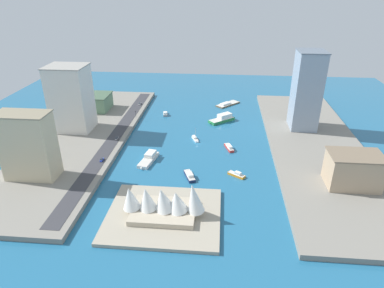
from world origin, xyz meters
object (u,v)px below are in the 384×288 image
object	(u,v)px
sedan_silver	(117,138)
terminal_long_green	(91,102)
traffic_light_waterfront	(136,113)
ferry_green_doubledeck	(223,119)
barge_flat_brown	(227,104)
office_block_beige	(28,146)
van_white	(140,104)
sailboat_small_white	(195,139)
ferry_white_commuter	(149,158)
yacht_sleek_gray	(165,114)
tower_tall_glass	(307,91)
patrol_launch_navy	(189,175)
opera_landmark	(164,203)
tugboat_red	(229,147)
hotel_broad_white	(71,98)
apartment_midrise_tan	(353,170)
hatchback_blue	(102,160)
water_taxi_orange	(237,174)

from	to	relation	value
sedan_silver	terminal_long_green	bearing A→B (deg)	-56.24
traffic_light_waterfront	ferry_green_doubledeck	bearing A→B (deg)	-175.69
barge_flat_brown	traffic_light_waterfront	bearing A→B (deg)	31.46
office_block_beige	van_white	xyz separation A→B (m)	(-35.92, -142.40, -20.67)
terminal_long_green	traffic_light_waterfront	xyz separation A→B (m)	(-47.97, 18.12, -3.05)
sailboat_small_white	ferry_white_commuter	world-z (taller)	sailboat_small_white
yacht_sleek_gray	tower_tall_glass	world-z (taller)	tower_tall_glass
patrol_launch_navy	opera_landmark	distance (m)	44.15
patrol_launch_navy	office_block_beige	size ratio (longest dim) A/B	0.37
tugboat_red	sedan_silver	xyz separation A→B (m)	(88.87, -2.40, 2.79)
ferry_green_doubledeck	hotel_broad_white	distance (m)	132.61
traffic_light_waterfront	opera_landmark	distance (m)	145.37
traffic_light_waterfront	opera_landmark	size ratio (longest dim) A/B	0.14
office_block_beige	terminal_long_green	bearing A→B (deg)	-86.55
apartment_midrise_tan	sedan_silver	world-z (taller)	apartment_midrise_tan
yacht_sleek_gray	hatchback_blue	xyz separation A→B (m)	(28.44, 100.67, 2.87)
water_taxi_orange	apartment_midrise_tan	distance (m)	71.18
patrol_launch_navy	sedan_silver	distance (m)	78.04
patrol_launch_navy	office_block_beige	xyz separation A→B (m)	(99.24, 12.53, 23.51)
patrol_launch_navy	hatchback_blue	size ratio (longest dim) A/B	3.35
terminal_long_green	traffic_light_waterfront	world-z (taller)	terminal_long_green
patrol_launch_navy	tower_tall_glass	xyz separation A→B (m)	(-88.36, -85.65, 34.14)
tugboat_red	ferry_green_doubledeck	distance (m)	56.72
ferry_white_commuter	office_block_beige	size ratio (longest dim) A/B	0.60
sedan_silver	ferry_green_doubledeck	bearing A→B (deg)	-147.05
yacht_sleek_gray	terminal_long_green	world-z (taller)	terminal_long_green
sailboat_small_white	yacht_sleek_gray	distance (m)	62.93
sailboat_small_white	ferry_green_doubledeck	bearing A→B (deg)	-117.24
yacht_sleek_gray	tower_tall_glass	xyz separation A→B (m)	(-122.57, 25.89, 34.18)
apartment_midrise_tan	opera_landmark	world-z (taller)	apartment_midrise_tan
ferry_green_doubledeck	van_white	size ratio (longest dim) A/B	4.90
ferry_green_doubledeck	office_block_beige	xyz separation A→B (m)	(120.07, 113.15, 22.30)
patrol_launch_navy	apartment_midrise_tan	world-z (taller)	apartment_midrise_tan
yacht_sleek_gray	sedan_silver	distance (m)	70.93
apartment_midrise_tan	hatchback_blue	world-z (taller)	apartment_midrise_tan
patrol_launch_navy	traffic_light_waterfront	size ratio (longest dim) A/B	2.49
tugboat_red	patrol_launch_navy	distance (m)	51.43
tower_tall_glass	van_white	distance (m)	161.07
yacht_sleek_gray	patrol_launch_navy	bearing A→B (deg)	107.05
patrol_launch_navy	tugboat_red	bearing A→B (deg)	-120.78
terminal_long_green	ferry_green_doubledeck	bearing A→B (deg)	174.57
barge_flat_brown	sedan_silver	bearing A→B (deg)	48.55
tower_tall_glass	sedan_silver	size ratio (longest dim) A/B	13.77
yacht_sleek_gray	hatchback_blue	distance (m)	104.65
van_white	hatchback_blue	size ratio (longest dim) A/B	1.04
tugboat_red	van_white	bearing A→B (deg)	-43.71
sailboat_small_white	tower_tall_glass	bearing A→B (deg)	-162.84
office_block_beige	sedan_silver	xyz separation A→B (m)	(-36.68, -59.11, -20.74)
traffic_light_waterfront	patrol_launch_navy	bearing A→B (deg)	121.86
tower_tall_glass	apartment_midrise_tan	xyz separation A→B (m)	(-12.01, 90.55, -21.72)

